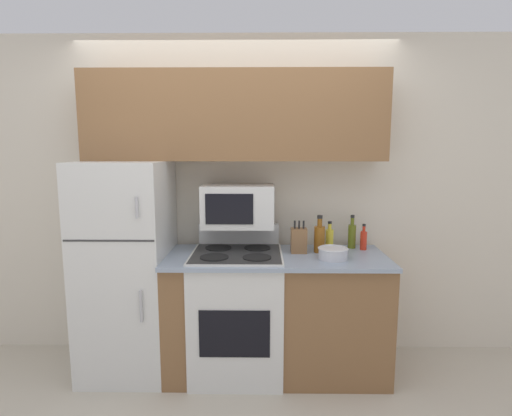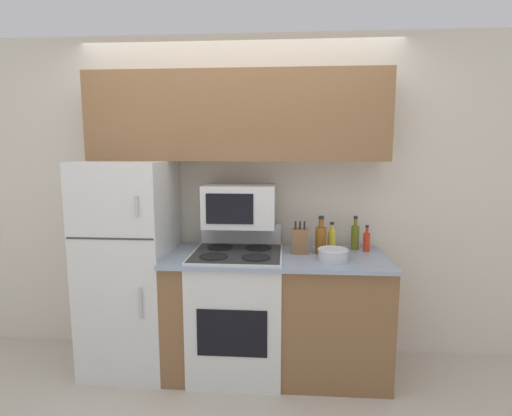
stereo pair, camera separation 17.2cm
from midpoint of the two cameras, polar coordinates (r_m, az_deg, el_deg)
ground_plane at (r=3.05m, az=-1.96°, el=-24.83°), size 12.00×12.00×0.00m
wall_back at (r=3.26m, az=-0.77°, el=1.46°), size 8.00×0.05×2.55m
lower_cabinets at (r=3.09m, az=4.57°, el=-14.79°), size 1.60×0.66×0.90m
refrigerator at (r=3.18m, az=-16.01°, el=-7.94°), size 0.62×0.68×1.58m
upper_cabinets at (r=3.06m, az=-1.11°, el=12.87°), size 2.22×0.33×0.65m
stove at (r=3.08m, az=-1.01°, el=-14.37°), size 0.66×0.64×1.08m
microwave at (r=3.02m, az=-0.76°, el=0.29°), size 0.54×0.32×0.32m
knife_block at (r=2.99m, az=7.92°, el=-4.69°), size 0.12×0.10×0.24m
bowl at (r=2.85m, az=12.66°, el=-6.47°), size 0.21×0.21×0.08m
bottle_hot_sauce at (r=3.16m, az=17.04°, el=-4.55°), size 0.05×0.05×0.20m
bottle_olive_oil at (r=3.19m, az=15.48°, el=-3.93°), size 0.06×0.06×0.26m
bottle_cooking_spray at (r=3.11m, az=12.32°, el=-4.42°), size 0.06×0.06×0.22m
bottle_whiskey at (r=3.01m, az=10.86°, el=-4.34°), size 0.08×0.08×0.28m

